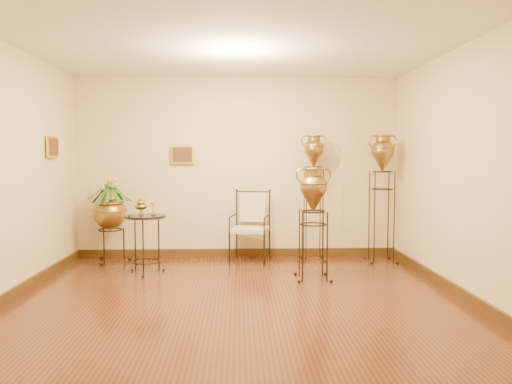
{
  "coord_description": "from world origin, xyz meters",
  "views": [
    {
      "loc": [
        0.02,
        -5.31,
        1.56
      ],
      "look_at": [
        0.25,
        1.3,
        1.1
      ],
      "focal_mm": 35.0,
      "sensor_mm": 36.0,
      "label": 1
    }
  ],
  "objects_px": {
    "amphora_tall": "(313,196)",
    "armchair": "(250,227)",
    "planter_urn": "(110,210)",
    "amphora_mid": "(382,197)",
    "side_table": "(146,243)"
  },
  "relations": [
    {
      "from": "amphora_mid",
      "to": "side_table",
      "type": "xyz_separation_m",
      "value": [
        -3.38,
        -0.65,
        -0.56
      ]
    },
    {
      "from": "amphora_tall",
      "to": "side_table",
      "type": "distance_m",
      "value": 2.57
    },
    {
      "from": "amphora_tall",
      "to": "armchair",
      "type": "relative_size",
      "value": 1.81
    },
    {
      "from": "planter_urn",
      "to": "side_table",
      "type": "xyz_separation_m",
      "value": [
        0.67,
        -0.78,
        -0.37
      ]
    },
    {
      "from": "side_table",
      "to": "planter_urn",
      "type": "bearing_deg",
      "value": 130.43
    },
    {
      "from": "amphora_tall",
      "to": "planter_urn",
      "type": "distance_m",
      "value": 3.05
    },
    {
      "from": "amphora_mid",
      "to": "planter_urn",
      "type": "height_order",
      "value": "amphora_mid"
    },
    {
      "from": "amphora_mid",
      "to": "planter_urn",
      "type": "distance_m",
      "value": 4.06
    },
    {
      "from": "amphora_tall",
      "to": "amphora_mid",
      "type": "height_order",
      "value": "amphora_mid"
    },
    {
      "from": "armchair",
      "to": "planter_urn",
      "type": "bearing_deg",
      "value": -169.69
    },
    {
      "from": "planter_urn",
      "to": "side_table",
      "type": "bearing_deg",
      "value": -49.57
    },
    {
      "from": "amphora_mid",
      "to": "armchair",
      "type": "bearing_deg",
      "value": 178.75
    },
    {
      "from": "side_table",
      "to": "amphora_mid",
      "type": "bearing_deg",
      "value": 10.82
    },
    {
      "from": "amphora_tall",
      "to": "side_table",
      "type": "height_order",
      "value": "amphora_tall"
    },
    {
      "from": "amphora_tall",
      "to": "planter_urn",
      "type": "bearing_deg",
      "value": -180.0
    }
  ]
}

